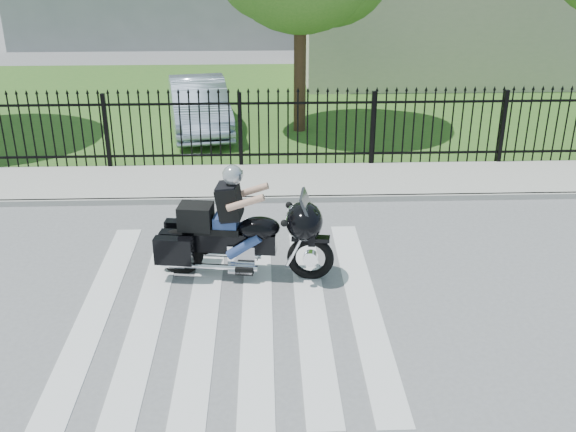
{
  "coord_description": "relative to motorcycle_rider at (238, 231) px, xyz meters",
  "views": [
    {
      "loc": [
        0.55,
        -8.7,
        5.36
      ],
      "look_at": [
        0.9,
        1.06,
        1.0
      ],
      "focal_mm": 42.0,
      "sensor_mm": 36.0,
      "label": 1
    }
  ],
  "objects": [
    {
      "name": "building_low",
      "position": [
        6.89,
        15.02,
        0.96
      ],
      "size": [
        10.0,
        6.0,
        3.5
      ],
      "primitive_type": "cube",
      "color": "beige",
      "rests_on": "ground"
    },
    {
      "name": "ground",
      "position": [
        -0.11,
        -0.98,
        -0.79
      ],
      "size": [
        120.0,
        120.0,
        0.0
      ],
      "primitive_type": "plane",
      "color": "slate",
      "rests_on": "ground"
    },
    {
      "name": "grass_strip",
      "position": [
        -0.11,
        11.02,
        -0.78
      ],
      "size": [
        40.0,
        12.0,
        0.02
      ],
      "primitive_type": "cube",
      "color": "#305F20",
      "rests_on": "ground"
    },
    {
      "name": "iron_fence",
      "position": [
        -0.11,
        5.02,
        0.11
      ],
      "size": [
        26.0,
        0.04,
        1.8
      ],
      "color": "black",
      "rests_on": "ground"
    },
    {
      "name": "crosswalk",
      "position": [
        -0.11,
        -0.98,
        -0.78
      ],
      "size": [
        5.0,
        5.5,
        0.01
      ],
      "primitive_type": null,
      "color": "silver",
      "rests_on": "ground"
    },
    {
      "name": "motorcycle_rider",
      "position": [
        0.0,
        0.0,
        0.0
      ],
      "size": [
        2.91,
        1.18,
        1.93
      ],
      "rotation": [
        0.0,
        0.0,
        -0.14
      ],
      "color": "black",
      "rests_on": "ground"
    },
    {
      "name": "curb",
      "position": [
        -0.11,
        3.02,
        -0.73
      ],
      "size": [
        40.0,
        0.12,
        0.12
      ],
      "primitive_type": "cube",
      "color": "#ADAAA3",
      "rests_on": "ground"
    },
    {
      "name": "sidewalk",
      "position": [
        -0.11,
        4.02,
        -0.73
      ],
      "size": [
        40.0,
        2.0,
        0.12
      ],
      "primitive_type": "cube",
      "color": "#ADAAA3",
      "rests_on": "ground"
    },
    {
      "name": "parked_car",
      "position": [
        -1.31,
        8.12,
        -0.08
      ],
      "size": [
        2.14,
        4.37,
        1.38
      ],
      "primitive_type": "imported",
      "rotation": [
        0.0,
        0.0,
        0.17
      ],
      "color": "#A5B3D0",
      "rests_on": "grass_strip"
    }
  ]
}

